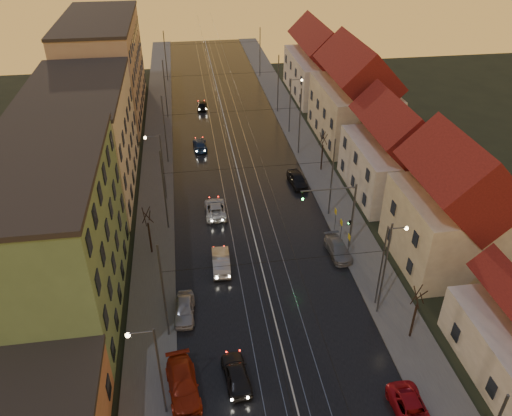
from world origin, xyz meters
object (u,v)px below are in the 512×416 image
street_lamp_0 (154,365)px  driving_car_4 (202,105)px  parked_right_0 (412,412)px  street_lamp_1 (386,258)px  driving_car_0 (236,374)px  traffic_light_mast (343,209)px  parked_right_1 (338,249)px  parked_right_2 (297,179)px  street_lamp_3 (292,100)px  driving_car_1 (221,261)px  driving_car_2 (215,209)px  parked_left_3 (184,309)px  parked_left_2 (183,385)px  street_lamp_2 (160,161)px  driving_car_3 (200,145)px

street_lamp_0 → driving_car_4: (5.96, 55.08, -4.25)m
parked_right_0 → driving_car_4: bearing=100.2°
street_lamp_1 → driving_car_0: (-12.92, -6.08, -4.17)m
traffic_light_mast → parked_right_1: traffic_light_mast is taller
street_lamp_1 → parked_right_2: size_ratio=1.84×
street_lamp_3 → driving_car_1: 32.16m
street_lamp_0 → driving_car_4: bearing=83.8°
driving_car_0 → parked_right_0: size_ratio=0.90×
parked_right_0 → parked_right_1: parked_right_0 is taller
driving_car_2 → street_lamp_3: bearing=-121.8°
driving_car_4 → street_lamp_0: bearing=87.6°
street_lamp_0 → parked_right_2: bearing=61.4°
street_lamp_0 → parked_right_1: (16.70, 15.11, -4.24)m
driving_car_1 → parked_left_3: driving_car_1 is taller
street_lamp_3 → driving_car_0: 44.21m
driving_car_4 → parked_left_2: (-4.45, -53.53, 0.10)m
driving_car_2 → driving_car_4: (0.36, 31.06, -0.02)m
driving_car_0 → parked_left_2: (-3.79, -0.38, 0.02)m
driving_car_1 → parked_right_2: 17.50m
street_lamp_2 → parked_right_2: size_ratio=1.84×
street_lamp_2 → driving_car_2: bearing=-35.5°
street_lamp_3 → parked_left_3: size_ratio=1.97×
parked_left_2 → driving_car_4: bearing=78.3°
driving_car_4 → parked_right_0: parked_right_0 is taller
driving_car_3 → parked_left_3: 31.54m
street_lamp_0 → parked_right_0: (16.48, -2.82, -4.24)m
driving_car_1 → driving_car_4: size_ratio=1.22×
driving_car_3 → parked_right_0: bearing=102.9°
street_lamp_1 → driving_car_1: 15.12m
driving_car_2 → parked_left_3: bearing=76.3°
parked_left_2 → parked_left_3: parked_left_2 is taller
parked_right_0 → parked_right_2: 31.71m
street_lamp_0 → street_lamp_1: 19.89m
street_lamp_1 → traffic_light_mast: bearing=97.9°
parked_right_0 → parked_right_2: bearing=91.2°
driving_car_3 → street_lamp_2: bearing=66.7°
street_lamp_2 → traffic_light_mast: size_ratio=1.11×
driving_car_2 → parked_right_2: bearing=-154.0°
driving_car_2 → parked_left_3: size_ratio=1.17×
driving_car_2 → parked_right_2: (10.16, 4.86, 0.08)m
driving_car_1 → driving_car_2: bearing=-89.5°
street_lamp_0 → street_lamp_1: size_ratio=1.00×
traffic_light_mast → parked_right_2: 13.51m
street_lamp_3 → parked_right_0: 47.04m
street_lamp_0 → parked_left_3: (1.82, 9.08, -4.19)m
traffic_light_mast → parked_right_2: traffic_light_mast is taller
parked_left_3 → parked_right_0: 18.88m
parked_left_3 → parked_right_0: (14.65, -11.90, -0.04)m
parked_right_0 → parked_left_2: bearing=163.6°
driving_car_4 → parked_left_3: (-4.13, -46.00, 0.05)m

